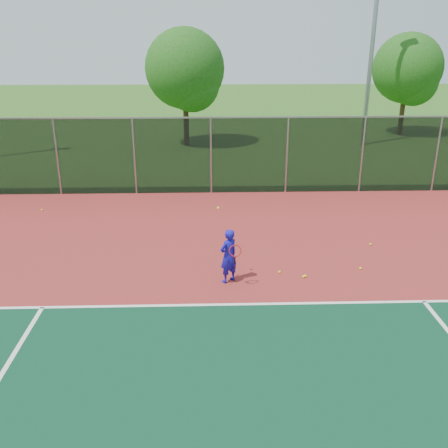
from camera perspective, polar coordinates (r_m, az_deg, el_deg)
The scene contains 13 objects.
ground at distance 9.90m, azimuth 17.61°, elevation -17.37°, with size 120.00×120.00×0.00m, color #2B5919.
court_apron at distance 11.45m, azimuth 14.42°, elevation -11.28°, with size 30.00×20.00×0.02m, color maroon.
fence_back at distance 20.02m, azimuth 7.20°, elevation 7.91°, with size 30.00×0.06×3.03m.
tennis_player at distance 12.62m, azimuth 0.52°, elevation -3.66°, with size 0.62×0.71×2.00m.
practice_ball_0 at distance 14.04m, azimuth 15.33°, elevation -4.91°, with size 0.07×0.07×0.07m, color yellow.
practice_ball_1 at distance 13.42m, azimuth 6.35°, elevation -5.47°, with size 0.07×0.07×0.07m, color yellow.
practice_ball_2 at distance 19.17m, azimuth -20.10°, elevation 1.52°, with size 0.07×0.07×0.07m, color yellow.
practice_ball_3 at distance 15.69m, azimuth 16.39°, elevation -2.24°, with size 0.07×0.07×0.07m, color yellow.
practice_ball_4 at distance 13.30m, azimuth 9.29°, elevation -5.87°, with size 0.07×0.07×0.07m, color yellow.
practice_ball_5 at distance 13.26m, azimuth 9.06°, elevation -5.96°, with size 0.07×0.07×0.07m, color yellow.
floodlight_n at distance 29.91m, azimuth 16.81°, elevation 21.08°, with size 0.90×0.40×11.57m.
tree_back_left at distance 28.77m, azimuth -4.31°, elevation 16.88°, with size 4.39×4.39×6.45m.
tree_back_mid at distance 33.88m, azimuth 20.39°, elevation 16.01°, with size 4.22×4.22×6.20m.
Camera 1 is at (-3.09, -7.28, 5.95)m, focal length 40.00 mm.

